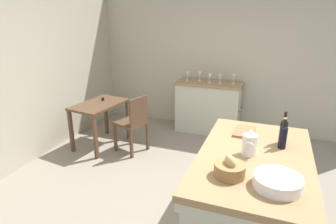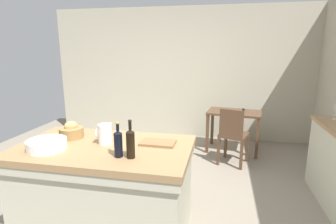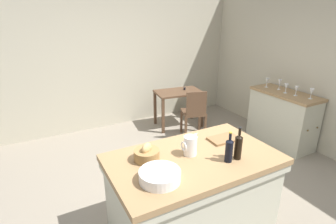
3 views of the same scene
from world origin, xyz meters
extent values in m
plane|color=gray|center=(0.00, 0.00, 0.00)|extent=(6.76, 6.76, 0.00)
cube|color=#B2AA93|center=(0.00, 2.60, 1.30)|extent=(5.32, 0.12, 2.60)
cube|color=#B2AA93|center=(2.60, 0.00, 1.30)|extent=(0.12, 5.20, 2.60)
cube|color=#99754C|center=(-0.24, -0.62, 0.87)|extent=(1.65, 0.98, 0.06)
cube|color=#BCBAA3|center=(-0.24, -0.62, 0.80)|extent=(1.63, 0.96, 0.08)
cube|color=#BCBAA3|center=(-0.24, -0.62, 0.42)|extent=(1.57, 0.90, 0.84)
cube|color=#99754C|center=(2.26, 0.36, 0.91)|extent=(0.52, 1.15, 0.04)
cube|color=#BCBAA3|center=(2.26, 0.36, 0.44)|extent=(0.49, 1.12, 0.89)
sphere|color=brown|center=(2.14, -0.22, 0.49)|extent=(0.03, 0.03, 0.03)
sphere|color=brown|center=(2.38, -0.22, 0.49)|extent=(0.03, 0.03, 0.03)
cube|color=#513826|center=(1.05, 1.87, 0.71)|extent=(0.97, 0.67, 0.04)
cube|color=#513826|center=(0.61, 1.69, 0.35)|extent=(0.06, 0.06, 0.69)
cube|color=#513826|center=(1.43, 1.58, 0.35)|extent=(0.06, 0.06, 0.69)
cube|color=#513826|center=(0.67, 2.17, 0.35)|extent=(0.06, 0.06, 0.69)
cube|color=#513826|center=(1.49, 2.06, 0.35)|extent=(0.06, 0.06, 0.69)
cylinder|color=black|center=(1.20, 1.90, 0.75)|extent=(0.04, 0.04, 0.05)
cube|color=#513826|center=(1.04, 1.31, 0.47)|extent=(0.50, 0.50, 0.04)
cube|color=#513826|center=(0.98, 1.14, 0.71)|extent=(0.35, 0.14, 0.42)
cube|color=#513826|center=(1.26, 1.43, 0.23)|extent=(0.05, 0.05, 0.45)
cube|color=#513826|center=(0.92, 1.54, 0.23)|extent=(0.05, 0.05, 0.45)
cube|color=#513826|center=(1.15, 1.08, 0.23)|extent=(0.05, 0.05, 0.45)
cube|color=#513826|center=(0.81, 1.20, 0.23)|extent=(0.05, 0.05, 0.45)
cylinder|color=white|center=(-0.25, -0.57, 0.99)|extent=(0.13, 0.13, 0.19)
cone|color=white|center=(-0.19, -0.57, 1.10)|extent=(0.07, 0.04, 0.06)
torus|color=white|center=(-0.33, -0.57, 1.00)|extent=(0.02, 0.10, 0.10)
cylinder|color=white|center=(-0.71, -0.82, 0.94)|extent=(0.35, 0.35, 0.09)
cylinder|color=olive|center=(-0.67, -0.46, 0.95)|extent=(0.24, 0.24, 0.10)
ellipsoid|color=tan|center=(-0.67, -0.46, 1.02)|extent=(0.15, 0.13, 0.10)
cube|color=olive|center=(0.25, -0.48, 0.91)|extent=(0.33, 0.21, 0.02)
cylinder|color=black|center=(0.10, -0.85, 1.01)|extent=(0.07, 0.07, 0.22)
cone|color=black|center=(0.10, -0.85, 1.13)|extent=(0.07, 0.07, 0.03)
cylinder|color=black|center=(0.10, -0.85, 1.19)|extent=(0.03, 0.03, 0.08)
cylinder|color=black|center=(0.10, -0.85, 1.22)|extent=(0.03, 0.03, 0.01)
cylinder|color=black|center=(-0.01, -0.85, 1.00)|extent=(0.07, 0.07, 0.21)
cone|color=black|center=(-0.01, -0.85, 1.12)|extent=(0.07, 0.07, 0.02)
cylinder|color=black|center=(-0.01, -0.85, 1.16)|extent=(0.03, 0.03, 0.07)
cylinder|color=#B29933|center=(-0.01, -0.85, 1.20)|extent=(0.03, 0.03, 0.01)
cylinder|color=white|center=(2.31, -0.05, 0.93)|extent=(0.06, 0.06, 0.00)
cylinder|color=white|center=(2.31, -0.05, 0.97)|extent=(0.01, 0.01, 0.07)
cone|color=white|center=(2.31, -0.05, 1.05)|extent=(0.07, 0.07, 0.09)
cylinder|color=white|center=(2.24, 0.17, 0.93)|extent=(0.06, 0.06, 0.00)
cylinder|color=white|center=(2.24, 0.17, 0.97)|extent=(0.01, 0.01, 0.06)
cone|color=white|center=(2.24, 0.17, 1.04)|extent=(0.07, 0.07, 0.09)
cylinder|color=white|center=(2.22, 0.35, 0.93)|extent=(0.06, 0.06, 0.00)
cylinder|color=white|center=(2.22, 0.35, 0.97)|extent=(0.01, 0.01, 0.06)
cone|color=white|center=(2.22, 0.35, 1.04)|extent=(0.07, 0.07, 0.09)
cylinder|color=white|center=(2.30, 0.55, 0.93)|extent=(0.06, 0.06, 0.00)
cylinder|color=white|center=(2.30, 0.55, 0.97)|extent=(0.01, 0.01, 0.07)
cone|color=white|center=(2.30, 0.55, 1.06)|extent=(0.07, 0.07, 0.10)
cylinder|color=white|center=(2.22, 0.76, 0.93)|extent=(0.06, 0.06, 0.00)
cylinder|color=white|center=(2.22, 0.76, 0.97)|extent=(0.01, 0.01, 0.07)
cone|color=white|center=(2.22, 0.76, 1.05)|extent=(0.07, 0.07, 0.09)
camera|label=1|loc=(-2.67, -0.70, 2.11)|focal=30.74mm
camera|label=2|loc=(0.83, -2.86, 1.78)|focal=28.83mm
camera|label=3|loc=(-1.54, -2.51, 2.23)|focal=28.64mm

